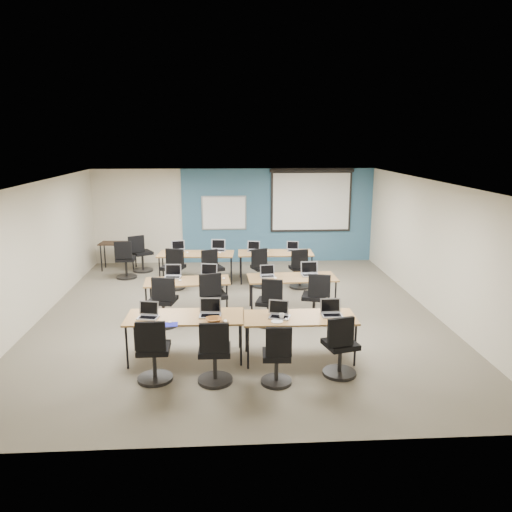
{
  "coord_description": "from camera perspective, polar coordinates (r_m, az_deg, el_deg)",
  "views": [
    {
      "loc": [
        -0.24,
        -9.73,
        3.55
      ],
      "look_at": [
        0.37,
        0.4,
        1.13
      ],
      "focal_mm": 35.0,
      "sensor_mm": 36.0,
      "label": 1
    }
  ],
  "objects": [
    {
      "name": "floor",
      "position": [
        10.36,
        -1.94,
        -6.65
      ],
      "size": [
        8.0,
        9.0,
        0.02
      ],
      "primitive_type": "cube",
      "color": "#6B6354",
      "rests_on": "ground"
    },
    {
      "name": "laptop_9",
      "position": [
        12.81,
        -4.33,
        0.94
      ],
      "size": [
        0.36,
        0.31,
        0.27
      ],
      "rotation": [
        0.0,
        0.0,
        -0.18
      ],
      "color": "#AAA9AF",
      "rests_on": "training_table_back_left"
    },
    {
      "name": "training_table_back_right",
      "position": [
        12.58,
        2.23,
        0.22
      ],
      "size": [
        1.87,
        0.78,
        0.73
      ],
      "rotation": [
        0.0,
        0.0,
        -0.03
      ],
      "color": "olive",
      "rests_on": "floor"
    },
    {
      "name": "task_chair_9",
      "position": [
        12.04,
        -4.99,
        -1.81
      ],
      "size": [
        0.53,
        0.49,
        0.98
      ],
      "rotation": [
        0.0,
        0.0,
        0.42
      ],
      "color": "black",
      "rests_on": "floor"
    },
    {
      "name": "task_chair_1",
      "position": [
        7.47,
        -4.73,
        -11.47
      ],
      "size": [
        0.53,
        0.53,
        1.0
      ],
      "rotation": [
        0.0,
        0.0,
        -0.01
      ],
      "color": "black",
      "rests_on": "floor"
    },
    {
      "name": "task_chair_8",
      "position": [
        12.07,
        -9.38,
        -1.81
      ],
      "size": [
        0.56,
        0.55,
        1.02
      ],
      "rotation": [
        0.0,
        0.0,
        -0.32
      ],
      "color": "black",
      "rests_on": "floor"
    },
    {
      "name": "snack_bowl",
      "position": [
        7.91,
        -4.86,
        -7.27
      ],
      "size": [
        0.34,
        0.34,
        0.07
      ],
      "primitive_type": "imported",
      "rotation": [
        0.0,
        0.0,
        0.15
      ],
      "color": "olive",
      "rests_on": "training_table_front_left"
    },
    {
      "name": "coffee_cup",
      "position": [
        8.01,
        2.96,
        -6.89
      ],
      "size": [
        0.1,
        0.1,
        0.07
      ],
      "primitive_type": "imported",
      "rotation": [
        0.0,
        0.0,
        -0.31
      ],
      "color": "silver",
      "rests_on": "snack_plate"
    },
    {
      "name": "training_table_front_right",
      "position": [
        8.16,
        4.98,
        -7.21
      ],
      "size": [
        1.82,
        0.76,
        0.73
      ],
      "rotation": [
        0.0,
        0.0,
        -0.01
      ],
      "color": "brown",
      "rests_on": "floor"
    },
    {
      "name": "laptop_4",
      "position": [
        10.47,
        -9.49,
        -2.07
      ],
      "size": [
        0.34,
        0.29,
        0.25
      ],
      "rotation": [
        0.0,
        0.0,
        -0.06
      ],
      "color": "silver",
      "rests_on": "training_table_mid_left"
    },
    {
      "name": "wall_right",
      "position": [
        10.84,
        19.64,
        0.89
      ],
      "size": [
        0.04,
        9.0,
        2.7
      ],
      "primitive_type": "cube",
      "color": "beige",
      "rests_on": "ground"
    },
    {
      "name": "laptop_0",
      "position": [
        8.25,
        -12.2,
        -6.46
      ],
      "size": [
        0.32,
        0.27,
        0.24
      ],
      "rotation": [
        0.0,
        0.0,
        -0.21
      ],
      "color": "#B2B3BC",
      "rests_on": "training_table_front_left"
    },
    {
      "name": "blue_accent_panel",
      "position": [
        14.45,
        2.51,
        4.62
      ],
      "size": [
        5.5,
        0.04,
        2.7
      ],
      "primitive_type": "cube",
      "color": "#3D5977",
      "rests_on": "wall_back"
    },
    {
      "name": "spare_chair_b",
      "position": [
        13.23,
        -14.7,
        -0.76
      ],
      "size": [
        0.53,
        0.53,
        1.01
      ],
      "rotation": [
        0.0,
        0.0,
        0.05
      ],
      "color": "black",
      "rests_on": "floor"
    },
    {
      "name": "blue_mousepad",
      "position": [
        7.9,
        -9.81,
        -7.73
      ],
      "size": [
        0.25,
        0.21,
        0.01
      ],
      "primitive_type": "cube",
      "rotation": [
        0.0,
        0.0,
        0.06
      ],
      "color": "#171B9D",
      "rests_on": "training_table_front_left"
    },
    {
      "name": "task_chair_3",
      "position": [
        7.77,
        9.59,
        -10.65
      ],
      "size": [
        0.52,
        0.52,
        1.0
      ],
      "rotation": [
        0.0,
        0.0,
        0.26
      ],
      "color": "black",
      "rests_on": "floor"
    },
    {
      "name": "projector_screen",
      "position": [
        14.44,
        6.33,
        6.7
      ],
      "size": [
        2.4,
        0.1,
        1.82
      ],
      "color": "black",
      "rests_on": "wall_back"
    },
    {
      "name": "laptop_2",
      "position": [
        8.11,
        2.66,
        -6.52
      ],
      "size": [
        0.33,
        0.28,
        0.25
      ],
      "rotation": [
        0.0,
        0.0,
        -0.28
      ],
      "color": "silver",
      "rests_on": "training_table_front_right"
    },
    {
      "name": "laptop_8",
      "position": [
        12.87,
        -8.92,
        0.85
      ],
      "size": [
        0.33,
        0.28,
        0.25
      ],
      "rotation": [
        0.0,
        0.0,
        0.23
      ],
      "color": "#B1B1B9",
      "rests_on": "training_table_back_left"
    },
    {
      "name": "ceiling",
      "position": [
        9.77,
        -2.07,
        8.39
      ],
      "size": [
        8.0,
        9.0,
        0.02
      ],
      "primitive_type": "cube",
      "color": "white",
      "rests_on": "ground"
    },
    {
      "name": "laptop_5",
      "position": [
        10.39,
        -5.39,
        -2.05
      ],
      "size": [
        0.35,
        0.3,
        0.26
      ],
      "rotation": [
        0.0,
        0.0,
        -0.22
      ],
      "color": "#A9A9AC",
      "rests_on": "training_table_mid_left"
    },
    {
      "name": "mouse_0",
      "position": [
        7.98,
        -9.8,
        -7.43
      ],
      "size": [
        0.08,
        0.1,
        0.03
      ],
      "primitive_type": "ellipsoid",
      "rotation": [
        0.0,
        0.0,
        -0.31
      ],
      "color": "white",
      "rests_on": "training_table_front_left"
    },
    {
      "name": "training_table_mid_right",
      "position": [
        10.4,
        4.14,
        -2.64
      ],
      "size": [
        1.83,
        0.76,
        0.73
      ],
      "rotation": [
        0.0,
        0.0,
        0.04
      ],
      "color": "olive",
      "rests_on": "floor"
    },
    {
      "name": "task_chair_0",
      "position": [
        7.65,
        -11.64,
        -11.1
      ],
      "size": [
        0.53,
        0.53,
        1.01
      ],
      "rotation": [
        0.0,
        0.0,
        0.01
      ],
      "color": "black",
      "rests_on": "floor"
    },
    {
      "name": "mouse_2",
      "position": [
        7.98,
        3.46,
        -7.24
      ],
      "size": [
        0.09,
        0.11,
        0.03
      ],
      "primitive_type": "ellipsoid",
      "rotation": [
        0.0,
        0.0,
        0.31
      ],
      "color": "white",
      "rests_on": "training_table_front_right"
    },
    {
      "name": "wall_back",
      "position": [
        14.4,
        -2.47,
        4.6
      ],
      "size": [
        8.0,
        0.04,
        2.7
      ],
      "primitive_type": "cube",
      "color": "beige",
      "rests_on": "ground"
    },
    {
      "name": "snack_plate",
      "position": [
        7.91,
        2.42,
        -7.48
      ],
      "size": [
        0.23,
        0.23,
        0.01
      ],
      "primitive_type": "cylinder",
      "rotation": [
        0.0,
        0.0,
        0.26
      ],
      "color": "white",
      "rests_on": "training_table_front_right"
    },
    {
      "name": "task_chair_2",
      "position": [
        7.43,
        2.42,
        -11.81
      ],
      "size": [
        0.46,
        0.46,
        0.95
      ],
      "rotation": [
        0.0,
        0.0,
        -0.06
      ],
      "color": "black",
      "rests_on": "floor"
    },
    {
      "name": "wall_front",
      "position": [
        5.68,
        -0.79,
        -9.41
      ],
      "size": [
        8.0,
        0.04,
        2.7
      ],
      "primitive_type": "cube",
      "color": "beige",
      "rests_on": "ground"
    },
    {
      "name": "laptop_6",
      "position": [
        10.39,
        1.33,
        -2.03
      ],
      "size": [
        0.3,
        0.26,
        0.23
      ],
      "rotation": [
        0.0,
        0.0,
        0.11
      ],
      "color": "#A7A7AC",
      "rests_on": "training_table_mid_right"
    },
    {
      "name": "mouse_3",
      "position": [
        8.18,
        10.91,
        -6.94
      ],
      "size": [
        0.07,
        0.1,
        0.04
      ],
      "primitive_type": "ellipsoid",
      "rotation": [
        0.0,
        0.0,
        -0.04
      ],
      "color": "white",
      "rests_on": "training_table_front_right"
    },
    {
      "name": "mouse_4",
      "position": [
        10.2,
        -8.69,
        -2.76
      ],
      "size": [
        0.06,
        0.09,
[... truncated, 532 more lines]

